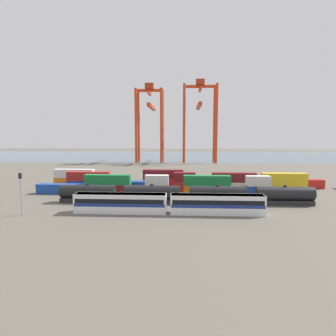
{
  "coord_description": "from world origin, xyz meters",
  "views": [
    {
      "loc": [
        -2.62,
        -79.88,
        15.69
      ],
      "look_at": [
        -8.05,
        19.0,
        4.3
      ],
      "focal_mm": 31.0,
      "sensor_mm": 36.0,
      "label": 1
    }
  ],
  "objects_px": {
    "shipping_container_20": "(118,182)",
    "shipping_container_0": "(60,189)",
    "shipping_container_18": "(74,182)",
    "shipping_container_24": "(255,183)",
    "freight_tank_row": "(184,194)",
    "signal_mast": "(21,188)",
    "shipping_container_7": "(258,191)",
    "gantry_crane_central": "(200,113)",
    "passenger_train": "(168,203)",
    "shipping_container_9": "(89,185)",
    "gantry_crane_west": "(150,115)",
    "shipping_container_1": "(108,189)"
  },
  "relations": [
    {
      "from": "freight_tank_row",
      "to": "shipping_container_7",
      "type": "relative_size",
      "value": 9.55
    },
    {
      "from": "shipping_container_1",
      "to": "gantry_crane_west",
      "type": "distance_m",
      "value": 100.56
    },
    {
      "from": "signal_mast",
      "to": "shipping_container_7",
      "type": "relative_size",
      "value": 1.38
    },
    {
      "from": "shipping_container_1",
      "to": "shipping_container_20",
      "type": "distance_m",
      "value": 11.59
    },
    {
      "from": "freight_tank_row",
      "to": "gantry_crane_west",
      "type": "height_order",
      "value": "gantry_crane_west"
    },
    {
      "from": "shipping_container_20",
      "to": "gantry_crane_central",
      "type": "distance_m",
      "value": 93.95
    },
    {
      "from": "freight_tank_row",
      "to": "shipping_container_0",
      "type": "relative_size",
      "value": 4.77
    },
    {
      "from": "passenger_train",
      "to": "signal_mast",
      "type": "bearing_deg",
      "value": -174.26
    },
    {
      "from": "freight_tank_row",
      "to": "shipping_container_24",
      "type": "distance_m",
      "value": 29.72
    },
    {
      "from": "shipping_container_7",
      "to": "gantry_crane_west",
      "type": "xyz_separation_m",
      "value": [
        -39.06,
        97.15,
        25.96
      ]
    },
    {
      "from": "shipping_container_9",
      "to": "gantry_crane_central",
      "type": "height_order",
      "value": "gantry_crane_central"
    },
    {
      "from": "passenger_train",
      "to": "shipping_container_9",
      "type": "distance_m",
      "value": 33.9
    },
    {
      "from": "shipping_container_7",
      "to": "shipping_container_18",
      "type": "distance_m",
      "value": 53.91
    },
    {
      "from": "shipping_container_0",
      "to": "gantry_crane_west",
      "type": "relative_size",
      "value": 0.27
    },
    {
      "from": "shipping_container_7",
      "to": "shipping_container_20",
      "type": "xyz_separation_m",
      "value": [
        -38.96,
        11.59,
        0.0
      ]
    },
    {
      "from": "gantry_crane_west",
      "to": "shipping_container_0",
      "type": "bearing_deg",
      "value": -97.71
    },
    {
      "from": "shipping_container_1",
      "to": "shipping_container_24",
      "type": "bearing_deg",
      "value": 15.68
    },
    {
      "from": "freight_tank_row",
      "to": "shipping_container_1",
      "type": "relative_size",
      "value": 4.77
    },
    {
      "from": "freight_tank_row",
      "to": "shipping_container_1",
      "type": "distance_m",
      "value": 22.37
    },
    {
      "from": "signal_mast",
      "to": "gantry_crane_central",
      "type": "distance_m",
      "value": 126.62
    },
    {
      "from": "signal_mast",
      "to": "shipping_container_18",
      "type": "height_order",
      "value": "signal_mast"
    },
    {
      "from": "shipping_container_1",
      "to": "shipping_container_9",
      "type": "relative_size",
      "value": 1.0
    },
    {
      "from": "freight_tank_row",
      "to": "gantry_crane_central",
      "type": "distance_m",
      "value": 109.76
    },
    {
      "from": "shipping_container_9",
      "to": "gantry_crane_west",
      "type": "height_order",
      "value": "gantry_crane_west"
    },
    {
      "from": "signal_mast",
      "to": "shipping_container_1",
      "type": "relative_size",
      "value": 0.69
    },
    {
      "from": "gantry_crane_central",
      "to": "shipping_container_20",
      "type": "bearing_deg",
      "value": -108.72
    },
    {
      "from": "shipping_container_7",
      "to": "shipping_container_18",
      "type": "bearing_deg",
      "value": 167.59
    },
    {
      "from": "freight_tank_row",
      "to": "gantry_crane_west",
      "type": "relative_size",
      "value": 1.28
    },
    {
      "from": "shipping_container_7",
      "to": "gantry_crane_central",
      "type": "bearing_deg",
      "value": 95.95
    },
    {
      "from": "shipping_container_1",
      "to": "shipping_container_24",
      "type": "distance_m",
      "value": 42.88
    },
    {
      "from": "shipping_container_20",
      "to": "shipping_container_0",
      "type": "bearing_deg",
      "value": -138.83
    },
    {
      "from": "shipping_container_18",
      "to": "shipping_container_7",
      "type": "bearing_deg",
      "value": -12.41
    },
    {
      "from": "passenger_train",
      "to": "signal_mast",
      "type": "relative_size",
      "value": 4.54
    },
    {
      "from": "freight_tank_row",
      "to": "shipping_container_18",
      "type": "height_order",
      "value": "freight_tank_row"
    },
    {
      "from": "shipping_container_9",
      "to": "gantry_crane_west",
      "type": "xyz_separation_m",
      "value": [
        7.15,
        91.36,
        25.96
      ]
    },
    {
      "from": "shipping_container_7",
      "to": "shipping_container_24",
      "type": "xyz_separation_m",
      "value": [
        2.13,
        11.59,
        0.0
      ]
    },
    {
      "from": "shipping_container_1",
      "to": "gantry_crane_west",
      "type": "bearing_deg",
      "value": 89.95
    },
    {
      "from": "shipping_container_18",
      "to": "gantry_crane_west",
      "type": "relative_size",
      "value": 0.27
    },
    {
      "from": "shipping_container_7",
      "to": "gantry_crane_west",
      "type": "distance_m",
      "value": 107.88
    },
    {
      "from": "shipping_container_18",
      "to": "shipping_container_24",
      "type": "xyz_separation_m",
      "value": [
        54.78,
        0.0,
        0.0
      ]
    },
    {
      "from": "shipping_container_18",
      "to": "shipping_container_24",
      "type": "height_order",
      "value": "same"
    },
    {
      "from": "signal_mast",
      "to": "shipping_container_24",
      "type": "distance_m",
      "value": 62.16
    },
    {
      "from": "passenger_train",
      "to": "shipping_container_20",
      "type": "xyz_separation_m",
      "value": [
        -16.85,
        29.6,
        -0.84
      ]
    },
    {
      "from": "shipping_container_24",
      "to": "gantry_crane_west",
      "type": "distance_m",
      "value": 98.45
    },
    {
      "from": "freight_tank_row",
      "to": "signal_mast",
      "type": "distance_m",
      "value": 33.99
    },
    {
      "from": "shipping_container_7",
      "to": "shipping_container_9",
      "type": "height_order",
      "value": "same"
    },
    {
      "from": "shipping_container_1",
      "to": "shipping_container_18",
      "type": "height_order",
      "value": "same"
    },
    {
      "from": "passenger_train",
      "to": "shipping_container_7",
      "type": "bearing_deg",
      "value": 39.18
    },
    {
      "from": "shipping_container_24",
      "to": "gantry_crane_west",
      "type": "bearing_deg",
      "value": 115.71
    },
    {
      "from": "shipping_container_20",
      "to": "freight_tank_row",
      "type": "bearing_deg",
      "value": -46.29
    }
  ]
}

